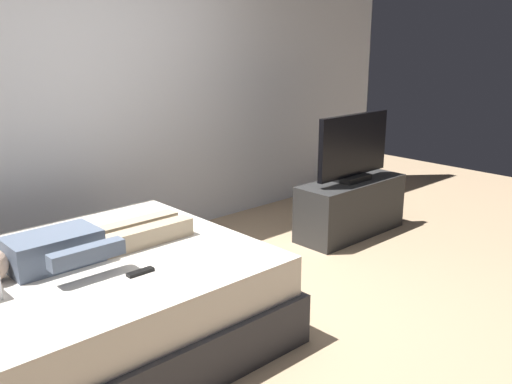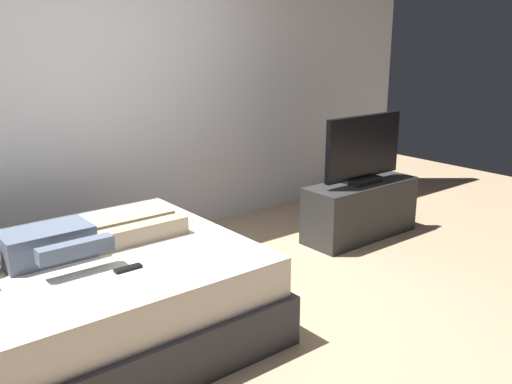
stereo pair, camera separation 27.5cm
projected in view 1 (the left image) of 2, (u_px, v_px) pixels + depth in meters
The scene contains 7 objects.
ground_plane at pixel (247, 327), 3.46m from camera, with size 10.00×10.00×0.00m, color tan.
back_wall at pixel (133, 78), 4.64m from camera, with size 6.40×0.10×2.80m, color silver.
bed at pixel (82, 309), 3.14m from camera, with size 2.03×1.62×0.54m.
person at pixel (77, 246), 3.10m from camera, with size 1.26×0.46×0.18m.
remote at pixel (140, 272), 2.93m from camera, with size 0.15×0.04×0.02m, color black.
tv_stand at pixel (351, 207), 5.03m from camera, with size 1.10×0.40×0.50m, color #2D2D2D.
tv at pixel (353, 149), 4.88m from camera, with size 0.88×0.20×0.59m.
Camera 1 is at (-2.07, -2.31, 1.75)m, focal length 39.22 mm.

